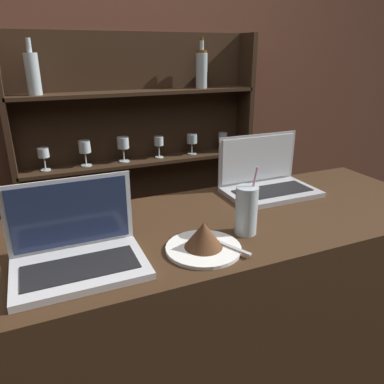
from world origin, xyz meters
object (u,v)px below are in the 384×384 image
(cake_plate, at_px, (204,240))
(water_glass, at_px, (246,210))
(laptop_near, at_px, (77,249))
(laptop_far, at_px, (266,180))

(cake_plate, xyz_separation_m, water_glass, (0.16, 0.04, 0.04))
(laptop_near, distance_m, water_glass, 0.48)
(laptop_far, distance_m, water_glass, 0.37)
(laptop_near, distance_m, cake_plate, 0.33)
(laptop_far, bearing_deg, cake_plate, -142.53)
(cake_plate, height_order, water_glass, water_glass)
(laptop_far, xyz_separation_m, water_glass, (-0.25, -0.27, 0.03))
(laptop_near, distance_m, laptop_far, 0.78)
(laptop_near, xyz_separation_m, cake_plate, (0.32, -0.06, -0.01))
(cake_plate, bearing_deg, water_glass, 15.60)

